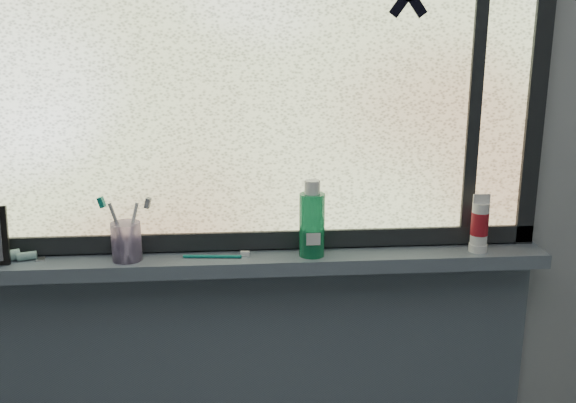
# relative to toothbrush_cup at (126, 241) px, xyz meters

# --- Properties ---
(wall_back) EXTENTS (3.00, 0.01, 2.50)m
(wall_back) POSITION_rel_toothbrush_cup_xyz_m (0.36, 0.09, 0.18)
(wall_back) COLOR #9EA3A8
(wall_back) RESTS_ON ground
(windowsill) EXTENTS (1.62, 0.14, 0.04)m
(windowsill) POSITION_rel_toothbrush_cup_xyz_m (0.36, 0.01, -0.07)
(windowsill) COLOR slate
(windowsill) RESTS_ON wall_back
(window_pane) EXTENTS (1.50, 0.01, 1.00)m
(window_pane) POSITION_rel_toothbrush_cup_xyz_m (0.36, 0.06, 0.46)
(window_pane) COLOR silver
(window_pane) RESTS_ON wall_back
(frame_bottom) EXTENTS (1.60, 0.03, 0.05)m
(frame_bottom) POSITION_rel_toothbrush_cup_xyz_m (0.36, 0.06, -0.02)
(frame_bottom) COLOR black
(frame_bottom) RESTS_ON windowsill
(frame_right) EXTENTS (0.05, 0.03, 1.10)m
(frame_right) POSITION_rel_toothbrush_cup_xyz_m (1.13, 0.06, 0.46)
(frame_right) COLOR black
(frame_right) RESTS_ON wall_back
(frame_mullion) EXTENTS (0.03, 0.03, 1.00)m
(frame_mullion) POSITION_rel_toothbrush_cup_xyz_m (0.96, 0.06, 0.46)
(frame_mullion) COLOR black
(frame_mullion) RESTS_ON wall_back
(toothpaste_tube) EXTENTS (0.17, 0.10, 0.03)m
(toothpaste_tube) POSITION_rel_toothbrush_cup_xyz_m (-0.30, 0.02, -0.04)
(toothpaste_tube) COLOR silver
(toothpaste_tube) RESTS_ON windowsill
(toothbrush_cup) EXTENTS (0.09, 0.09, 0.11)m
(toothbrush_cup) POSITION_rel_toothbrush_cup_xyz_m (0.00, 0.00, 0.00)
(toothbrush_cup) COLOR #B5A0D4
(toothbrush_cup) RESTS_ON windowsill
(toothbrush_lying) EXTENTS (0.20, 0.04, 0.01)m
(toothbrush_lying) POSITION_rel_toothbrush_cup_xyz_m (0.23, -0.00, -0.05)
(toothbrush_lying) COLOR #0D7D70
(toothbrush_lying) RESTS_ON windowsill
(mouthwash_bottle) EXTENTS (0.08, 0.08, 0.18)m
(mouthwash_bottle) POSITION_rel_toothbrush_cup_xyz_m (0.50, -0.00, 0.05)
(mouthwash_bottle) COLOR #1B905B
(mouthwash_bottle) RESTS_ON windowsill
(cream_tube) EXTENTS (0.05, 0.05, 0.12)m
(cream_tube) POSITION_rel_toothbrush_cup_xyz_m (0.98, -0.01, 0.04)
(cream_tube) COLOR silver
(cream_tube) RESTS_ON windowsill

